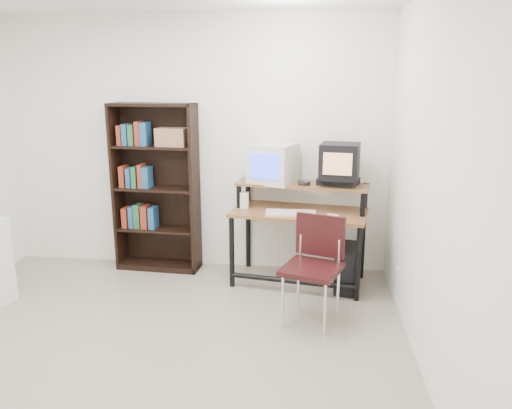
# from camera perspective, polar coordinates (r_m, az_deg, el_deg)

# --- Properties ---
(floor) EXTENTS (4.00, 4.00, 0.01)m
(floor) POSITION_cam_1_polar(r_m,az_deg,el_deg) (3.84, -13.52, -17.26)
(floor) COLOR #9E9583
(floor) RESTS_ON ground
(back_wall) EXTENTS (4.00, 0.01, 2.60)m
(back_wall) POSITION_cam_1_polar(r_m,az_deg,el_deg) (5.25, -7.07, 6.72)
(back_wall) COLOR white
(back_wall) RESTS_ON floor
(right_wall) EXTENTS (0.01, 4.00, 2.60)m
(right_wall) POSITION_cam_1_polar(r_m,az_deg,el_deg) (3.24, 20.43, 1.28)
(right_wall) COLOR white
(right_wall) RESTS_ON floor
(computer_desk) EXTENTS (1.36, 0.84, 0.98)m
(computer_desk) POSITION_cam_1_polar(r_m,az_deg,el_deg) (4.86, 5.01, -1.10)
(computer_desk) COLOR brown
(computer_desk) RESTS_ON floor
(crt_monitor) EXTENTS (0.52, 0.52, 0.39)m
(crt_monitor) POSITION_cam_1_polar(r_m,az_deg,el_deg) (4.92, 1.98, 4.72)
(crt_monitor) COLOR silver
(crt_monitor) RESTS_ON computer_desk
(vcr) EXTENTS (0.43, 0.37, 0.08)m
(vcr) POSITION_cam_1_polar(r_m,az_deg,el_deg) (4.86, 9.38, 2.57)
(vcr) COLOR black
(vcr) RESTS_ON computer_desk
(crt_tv) EXTENTS (0.41, 0.40, 0.33)m
(crt_tv) POSITION_cam_1_polar(r_m,az_deg,el_deg) (4.79, 9.54, 4.91)
(crt_tv) COLOR black
(crt_tv) RESTS_ON vcr
(cd_spindle) EXTENTS (0.12, 0.12, 0.05)m
(cd_spindle) POSITION_cam_1_polar(r_m,az_deg,el_deg) (4.81, 5.53, 2.40)
(cd_spindle) COLOR #26262B
(cd_spindle) RESTS_ON computer_desk
(keyboard) EXTENTS (0.47, 0.22, 0.03)m
(keyboard) POSITION_cam_1_polar(r_m,az_deg,el_deg) (4.71, 3.98, -1.05)
(keyboard) COLOR silver
(keyboard) RESTS_ON computer_desk
(mousepad) EXTENTS (0.27, 0.24, 0.01)m
(mousepad) POSITION_cam_1_polar(r_m,az_deg,el_deg) (4.66, 8.97, -1.55)
(mousepad) COLOR black
(mousepad) RESTS_ON computer_desk
(mouse) EXTENTS (0.11, 0.08, 0.03)m
(mouse) POSITION_cam_1_polar(r_m,az_deg,el_deg) (4.64, 8.76, -1.37)
(mouse) COLOR white
(mouse) RESTS_ON mousepad
(desk_speaker) EXTENTS (0.08, 0.08, 0.17)m
(desk_speaker) POSITION_cam_1_polar(r_m,az_deg,el_deg) (4.91, -1.31, 0.43)
(desk_speaker) COLOR silver
(desk_speaker) RESTS_ON computer_desk
(pc_tower) EXTENTS (0.28, 0.48, 0.42)m
(pc_tower) POSITION_cam_1_polar(r_m,az_deg,el_deg) (4.91, 10.42, -7.12)
(pc_tower) COLOR black
(pc_tower) RESTS_ON floor
(school_chair) EXTENTS (0.56, 0.56, 0.88)m
(school_chair) POSITION_cam_1_polar(r_m,az_deg,el_deg) (4.15, 6.75, -6.07)
(school_chair) COLOR black
(school_chair) RESTS_ON floor
(bookshelf) EXTENTS (0.89, 0.35, 1.74)m
(bookshelf) POSITION_cam_1_polar(r_m,az_deg,el_deg) (5.28, -11.30, 2.12)
(bookshelf) COLOR black
(bookshelf) RESTS_ON floor
(wall_outlet) EXTENTS (0.02, 0.08, 0.12)m
(wall_outlet) POSITION_cam_1_polar(r_m,az_deg,el_deg) (4.60, 15.81, -7.69)
(wall_outlet) COLOR beige
(wall_outlet) RESTS_ON right_wall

